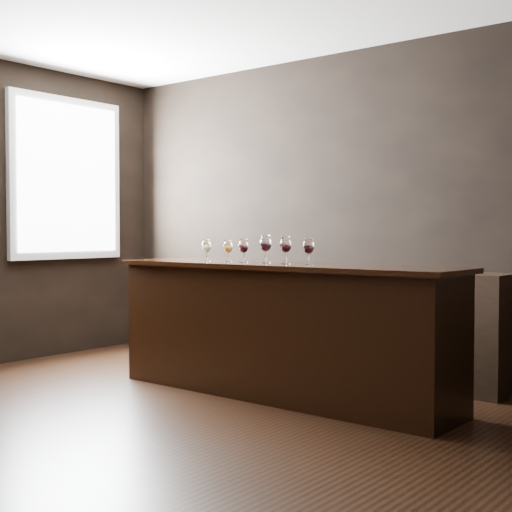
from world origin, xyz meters
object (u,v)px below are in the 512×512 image
Objects in this scene: back_bar_shelf at (358,323)px; glass_amber at (228,247)px; glass_white at (207,246)px; glass_red_b at (266,244)px; glass_red_c at (286,245)px; glass_red_d at (309,247)px; bar_counter at (281,333)px; glass_red_a at (244,247)px.

glass_amber is (-0.60, -0.97, 0.65)m from back_bar_shelf.
glass_red_b is at bearing 1.59° from glass_white.
glass_red_b is at bearing 173.47° from glass_red_c.
glass_red_c is at bearing 177.56° from glass_red_d.
glass_red_b is (-0.23, -0.97, 0.67)m from back_bar_shelf.
glass_white reaches higher than bar_counter.
glass_red_c reaches higher than glass_white.
glass_white is at bearing -178.41° from glass_red_b.
glass_red_b is 0.41m from glass_red_d.
glass_white is at bearing 179.08° from glass_red_d.
glass_white is 0.59m from glass_red_b.
glass_red_a is 0.90× the size of glass_red_c.
glass_red_b is 1.05× the size of glass_red_c.
glass_red_d is (0.27, -0.03, 0.64)m from bar_counter.
glass_red_a is at bearing -167.64° from glass_red_b.
glass_white is 1.00m from glass_red_d.
back_bar_shelf is 13.22× the size of glass_red_d.
glass_red_c is 1.05× the size of glass_red_d.
glass_red_d reaches higher than glass_red_a.
back_bar_shelf is 14.57× the size of glass_white.
bar_counter is 0.69m from glass_red_d.
glass_red_d is at bearing -4.95° from bar_counter.
glass_white is (-0.73, -0.01, 0.63)m from bar_counter.
glass_red_c reaches higher than glass_amber.
glass_red_a is 0.85× the size of glass_red_b.
glass_white is 0.87× the size of glass_red_c.
glass_red_b is at bearing 178.00° from bar_counter.
glass_amber is at bearing 167.96° from glass_red_a.
glass_amber is at bearing 177.56° from glass_red_d.
glass_white is at bearing 176.69° from glass_red_a.
glass_white is at bearing -129.30° from back_bar_shelf.
glass_red_a is at bearing -179.28° from glass_red_d.
glass_red_d is (0.41, -0.03, -0.01)m from glass_red_b.
glass_amber is at bearing -121.57° from back_bar_shelf.
glass_amber is at bearing 179.81° from glass_red_b.
glass_red_c is at bearing -2.44° from glass_amber.
glass_red_a reaches higher than bar_counter.
bar_counter is 15.70× the size of glass_white.
glass_red_c is (0.39, 0.02, 0.01)m from glass_red_a.
glass_red_a is at bearing -173.68° from bar_counter.
glass_red_c is at bearing -15.85° from bar_counter.
glass_red_d is at bearing -2.44° from glass_amber.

